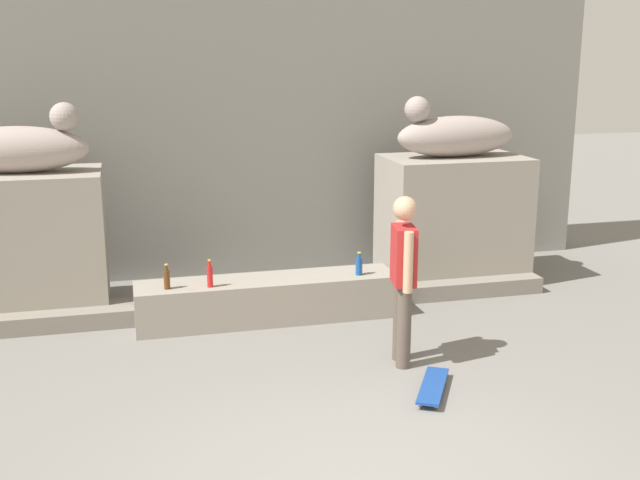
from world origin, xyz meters
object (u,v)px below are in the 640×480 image
at_px(statue_reclining_left, 19,147).
at_px(bottle_blue, 359,266).
at_px(skateboard, 433,386).
at_px(bottle_red, 210,276).
at_px(statue_reclining_right, 453,135).
at_px(bottle_brown, 167,279).
at_px(skater, 403,273).

xyz_separation_m(statue_reclining_left, bottle_blue, (3.66, -1.03, -1.34)).
bearing_deg(bottle_blue, skateboard, -89.17).
bearing_deg(bottle_red, bottle_blue, 1.58).
xyz_separation_m(statue_reclining_right, bottle_brown, (-3.72, -1.03, -1.34)).
bearing_deg(statue_reclining_left, bottle_brown, -28.51).
distance_m(skateboard, bottle_red, 2.80).
xyz_separation_m(skater, bottle_red, (-1.70, 1.41, -0.31)).
relative_size(bottle_red, bottle_blue, 1.15).
height_order(statue_reclining_right, bottle_brown, statue_reclining_right).
bearing_deg(skateboard, statue_reclining_right, -176.09).
xyz_separation_m(statue_reclining_right, skateboard, (-1.53, -3.21, -1.87)).
height_order(statue_reclining_right, bottle_red, statue_reclining_right).
height_order(statue_reclining_left, skater, statue_reclining_left).
xyz_separation_m(skater, bottle_blue, (0.01, 1.46, -0.33)).
relative_size(skateboard, bottle_blue, 2.98).
bearing_deg(skateboard, skater, -147.38).
relative_size(skater, skateboard, 2.10).
bearing_deg(bottle_blue, statue_reclining_right, 33.54).
relative_size(statue_reclining_left, skateboard, 2.08).
distance_m(skateboard, bottle_brown, 3.13).
bearing_deg(bottle_brown, bottle_blue, 0.04).
bearing_deg(statue_reclining_right, skateboard, 61.02).
xyz_separation_m(bottle_blue, bottle_brown, (-2.16, -0.00, 0.01)).
distance_m(statue_reclining_left, skater, 4.53).
relative_size(statue_reclining_left, skater, 0.99).
bearing_deg(bottle_blue, bottle_red, -178.42).
distance_m(statue_reclining_right, skateboard, 4.02).
xyz_separation_m(statue_reclining_left, skater, (3.65, -2.49, -1.02)).
bearing_deg(skateboard, statue_reclining_left, -101.63).
height_order(bottle_red, bottle_blue, bottle_red).
distance_m(statue_reclining_right, bottle_blue, 2.30).
bearing_deg(statue_reclining_right, bottle_red, 14.77).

